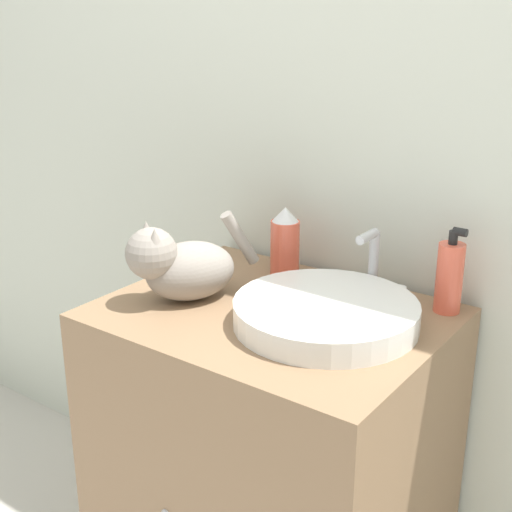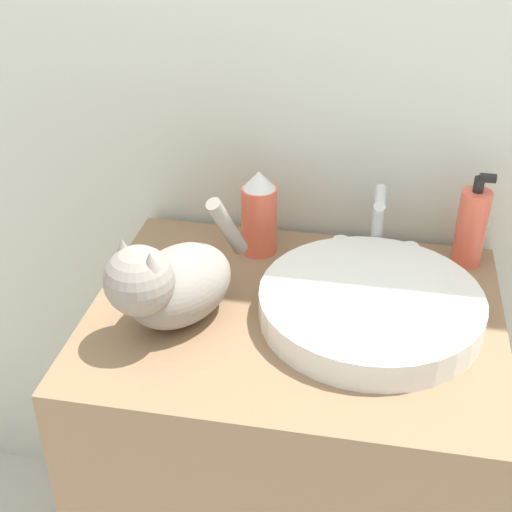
# 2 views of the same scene
# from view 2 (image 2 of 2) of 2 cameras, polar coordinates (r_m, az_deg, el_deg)

# --- Properties ---
(wall_back) EXTENTS (6.00, 0.05, 2.50)m
(wall_back) POSITION_cam_2_polar(r_m,az_deg,el_deg) (1.44, 5.51, 15.77)
(wall_back) COLOR silver
(wall_back) RESTS_ON ground_plane
(vanity_cabinet) EXTENTS (0.75, 0.60, 0.88)m
(vanity_cabinet) POSITION_cam_2_polar(r_m,az_deg,el_deg) (1.59, 2.67, -17.32)
(vanity_cabinet) COLOR #8C6B4C
(vanity_cabinet) RESTS_ON ground_plane
(sink_basin) EXTENTS (0.40, 0.40, 0.05)m
(sink_basin) POSITION_cam_2_polar(r_m,az_deg,el_deg) (1.28, 9.13, -3.95)
(sink_basin) COLOR white
(sink_basin) RESTS_ON vanity_cabinet
(faucet) EXTENTS (0.17, 0.09, 0.16)m
(faucet) POSITION_cam_2_polar(r_m,az_deg,el_deg) (1.43, 9.67, 2.17)
(faucet) COLOR silver
(faucet) RESTS_ON vanity_cabinet
(cat) EXTENTS (0.24, 0.32, 0.20)m
(cat) POSITION_cam_2_polar(r_m,az_deg,el_deg) (1.23, -6.90, -2.11)
(cat) COLOR gray
(cat) RESTS_ON vanity_cabinet
(soap_bottle) EXTENTS (0.06, 0.06, 0.20)m
(soap_bottle) POSITION_cam_2_polar(r_m,az_deg,el_deg) (1.45, 16.85, 2.28)
(soap_bottle) COLOR #EF6047
(soap_bottle) RESTS_ON vanity_cabinet
(spray_bottle) EXTENTS (0.07, 0.07, 0.18)m
(spray_bottle) POSITION_cam_2_polar(r_m,az_deg,el_deg) (1.43, 0.24, 3.44)
(spray_bottle) COLOR #EF6047
(spray_bottle) RESTS_ON vanity_cabinet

